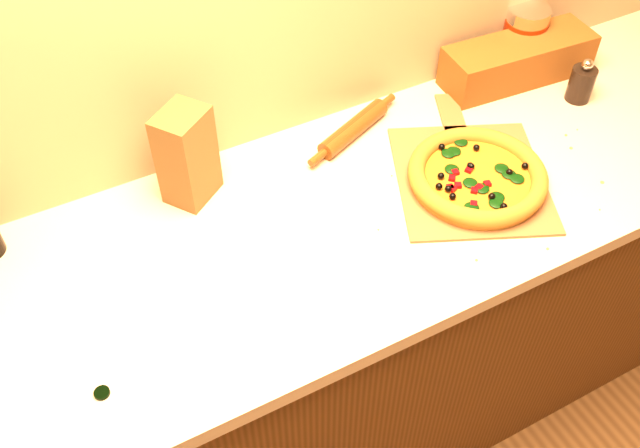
% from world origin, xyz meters
% --- Properties ---
extents(cabinet, '(2.80, 0.65, 0.86)m').
position_xyz_m(cabinet, '(0.00, 1.43, 0.43)').
color(cabinet, '#462B0F').
rests_on(cabinet, ground).
extents(countertop, '(2.84, 0.68, 0.04)m').
position_xyz_m(countertop, '(0.00, 1.43, 0.88)').
color(countertop, beige).
rests_on(countertop, cabinet).
extents(pizza_peel, '(0.46, 0.54, 0.01)m').
position_xyz_m(pizza_peel, '(0.45, 1.40, 0.90)').
color(pizza_peel, brown).
rests_on(pizza_peel, countertop).
extents(pizza, '(0.32, 0.32, 0.05)m').
position_xyz_m(pizza, '(0.44, 1.36, 0.93)').
color(pizza, gold).
rests_on(pizza, pizza_peel).
extents(bottle_cap, '(0.03, 0.03, 0.01)m').
position_xyz_m(bottle_cap, '(-0.47, 1.24, 0.90)').
color(bottle_cap, black).
rests_on(bottle_cap, countertop).
extents(pepper_grinder, '(0.06, 0.06, 0.12)m').
position_xyz_m(pepper_grinder, '(0.88, 1.50, 0.95)').
color(pepper_grinder, black).
rests_on(pepper_grinder, countertop).
extents(rolling_pin, '(0.31, 0.14, 0.05)m').
position_xyz_m(rolling_pin, '(0.28, 1.65, 0.92)').
color(rolling_pin, '#51270D').
rests_on(rolling_pin, countertop).
extents(coffee_canister, '(0.12, 0.12, 0.16)m').
position_xyz_m(coffee_canister, '(0.85, 1.72, 0.98)').
color(coffee_canister, silver).
rests_on(coffee_canister, countertop).
extents(bread_bag, '(0.42, 0.16, 0.11)m').
position_xyz_m(bread_bag, '(0.79, 1.66, 0.96)').
color(bread_bag, brown).
rests_on(bread_bag, countertop).
extents(paper_bag, '(0.14, 0.14, 0.23)m').
position_xyz_m(paper_bag, '(-0.14, 1.65, 1.01)').
color(paper_bag, brown).
rests_on(paper_bag, countertop).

